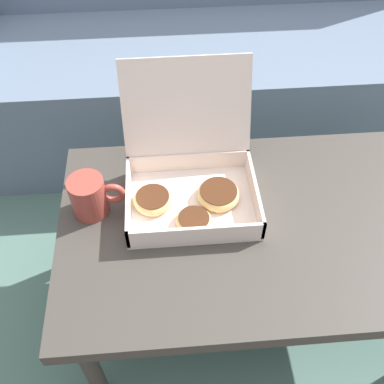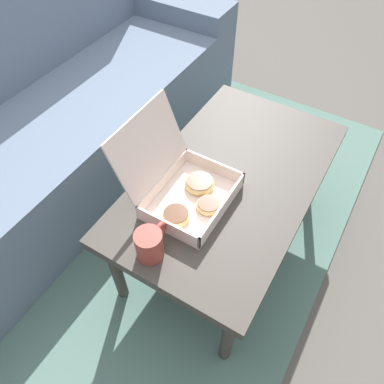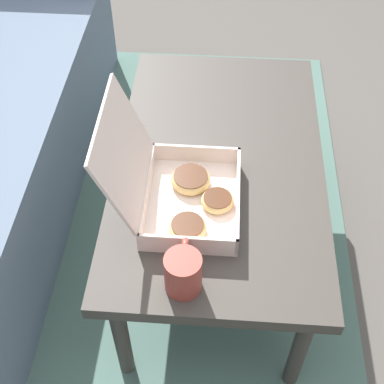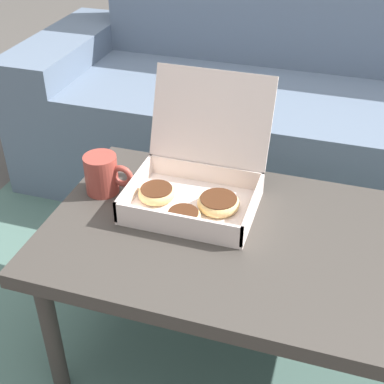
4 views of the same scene
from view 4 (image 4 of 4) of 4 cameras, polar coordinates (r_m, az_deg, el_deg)
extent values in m
plane|color=#514C47|center=(1.73, 6.79, -12.81)|extent=(12.00, 12.00, 0.00)
cube|color=#4C6B60|center=(1.94, 8.63, -6.44)|extent=(2.32, 1.88, 0.01)
cube|color=slate|center=(2.09, 10.77, 3.90)|extent=(1.72, 0.56, 0.45)
cube|color=slate|center=(2.33, 12.81, 13.41)|extent=(1.72, 0.20, 0.92)
cube|color=slate|center=(2.43, -12.50, 9.69)|extent=(0.24, 0.76, 0.57)
cube|color=#3D3833|center=(1.31, 6.47, -5.42)|extent=(1.02, 0.60, 0.04)
cylinder|color=#3D3833|center=(1.44, -14.72, -14.59)|extent=(0.04, 0.04, 0.41)
cylinder|color=#3D3833|center=(1.74, -6.94, -3.44)|extent=(0.04, 0.04, 0.41)
cube|color=silver|center=(1.38, 0.00, -1.58)|extent=(0.32, 0.25, 0.01)
cube|color=silver|center=(1.27, -1.63, -3.45)|extent=(0.32, 0.01, 0.06)
cube|color=silver|center=(1.46, 1.42, 2.09)|extent=(0.32, 0.01, 0.06)
cube|color=silver|center=(1.41, -6.14, 0.62)|extent=(0.01, 0.25, 0.06)
cube|color=silver|center=(1.33, 6.50, -1.65)|extent=(0.01, 0.25, 0.06)
cube|color=silver|center=(1.43, 2.05, 7.98)|extent=(0.32, 0.10, 0.24)
torus|color=#E5BC75|center=(1.36, 2.84, -1.21)|extent=(0.11, 0.11, 0.03)
cylinder|color=#472614|center=(1.35, 2.85, -0.89)|extent=(0.09, 0.09, 0.01)
torus|color=#E5BC75|center=(1.40, -3.79, -0.13)|extent=(0.10, 0.10, 0.03)
cylinder|color=#472614|center=(1.39, -3.81, 0.18)|extent=(0.08, 0.08, 0.01)
torus|color=#E5BC75|center=(1.32, -0.92, -2.61)|extent=(0.09, 0.09, 0.03)
cylinder|color=#472614|center=(1.31, -0.92, -2.34)|extent=(0.08, 0.08, 0.01)
cylinder|color=#993D33|center=(1.44, -9.65, 1.89)|extent=(0.09, 0.09, 0.11)
torus|color=#993D33|center=(1.41, -7.49, 1.70)|extent=(0.06, 0.02, 0.06)
camera|label=1|loc=(0.53, -39.60, 36.42)|focal=42.00mm
camera|label=2|loc=(1.25, -51.75, 35.01)|focal=35.00mm
camera|label=3|loc=(1.63, -43.71, 37.16)|focal=50.00mm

